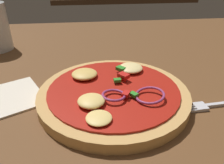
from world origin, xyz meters
name	(u,v)px	position (x,y,z in m)	size (l,w,h in m)	color
dining_table	(130,97)	(0.00, 0.00, 0.01)	(1.48, 0.96, 0.03)	brown
pizza	(113,93)	(-0.03, -0.02, 0.04)	(0.23, 0.23, 0.03)	tan
fork	(220,104)	(0.13, -0.06, 0.03)	(0.16, 0.02, 0.01)	silver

